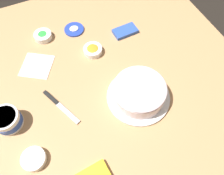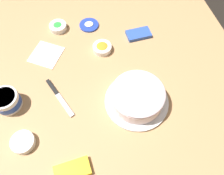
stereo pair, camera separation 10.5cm
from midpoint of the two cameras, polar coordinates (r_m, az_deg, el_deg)
name	(u,v)px [view 2 (the right image)]	position (r m, az deg, el deg)	size (l,w,h in m)	color
ground_plane	(99,86)	(1.10, -0.49, 0.27)	(1.54, 1.54, 0.00)	tan
frosted_cake	(137,97)	(1.02, 9.41, -2.64)	(0.30, 0.30, 0.11)	white
frosting_tub	(7,101)	(1.10, -22.75, -3.33)	(0.12, 0.12, 0.08)	white
frosting_tub_lid	(89,25)	(1.35, -3.56, 15.40)	(0.11, 0.11, 0.02)	#233DAD
spreading_knife	(57,94)	(1.09, -11.10, -1.89)	(0.11, 0.22, 0.01)	silver
sprinkle_bowl_green	(58,27)	(1.34, -11.32, 14.76)	(0.10, 0.10, 0.03)	white
sprinkle_bowl_orange	(102,48)	(1.21, -0.01, 9.88)	(0.10, 0.10, 0.04)	white
sprinkle_bowl_blue	(23,142)	(1.02, -18.92, -13.26)	(0.10, 0.10, 0.03)	white
candy_box_lower	(139,34)	(1.31, 9.11, 13.08)	(0.13, 0.08, 0.02)	#2D51B2
candy_box_upper	(72,170)	(0.95, -6.73, -20.44)	(0.14, 0.07, 0.02)	yellow
paper_napkin	(46,54)	(1.24, -14.05, 7.98)	(0.15, 0.15, 0.01)	white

